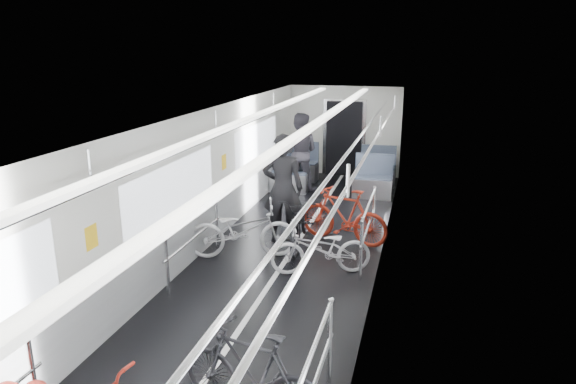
% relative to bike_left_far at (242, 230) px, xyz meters
% --- Properties ---
extents(car_shell, '(3.02, 14.01, 2.41)m').
position_rel_bike_left_far_xyz_m(car_shell, '(0.74, 0.88, 0.65)').
color(car_shell, black).
rests_on(car_shell, ground).
extents(bike_left_far, '(1.92, 1.19, 0.95)m').
position_rel_bike_left_far_xyz_m(bike_left_far, '(0.00, 0.00, 0.00)').
color(bike_left_far, '#B0B1B5').
rests_on(bike_left_far, floor).
extents(bike_right_near, '(1.63, 0.77, 0.94)m').
position_rel_bike_left_far_xyz_m(bike_right_near, '(1.40, -3.62, -0.00)').
color(bike_right_near, black).
rests_on(bike_right_near, floor).
extents(bike_right_mid, '(1.65, 1.04, 0.82)m').
position_rel_bike_left_far_xyz_m(bike_right_mid, '(1.40, -0.32, -0.07)').
color(bike_right_mid, silver).
rests_on(bike_right_mid, floor).
extents(bike_right_far, '(1.74, 0.91, 1.01)m').
position_rel_bike_left_far_xyz_m(bike_right_far, '(1.53, 1.10, 0.03)').
color(bike_right_far, '#A22413').
rests_on(bike_right_far, floor).
extents(bike_aisle, '(0.78, 1.85, 0.95)m').
position_rel_bike_left_far_xyz_m(bike_aisle, '(0.82, 0.77, -0.00)').
color(bike_aisle, black).
rests_on(bike_aisle, floor).
extents(person_standing, '(0.79, 0.58, 1.97)m').
position_rel_bike_left_far_xyz_m(person_standing, '(0.46, 0.87, 0.51)').
color(person_standing, black).
rests_on(person_standing, floor).
extents(person_seated, '(0.95, 0.76, 1.89)m').
position_rel_bike_left_far_xyz_m(person_seated, '(-0.07, 4.32, 0.47)').
color(person_seated, '#27252C').
rests_on(person_seated, floor).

